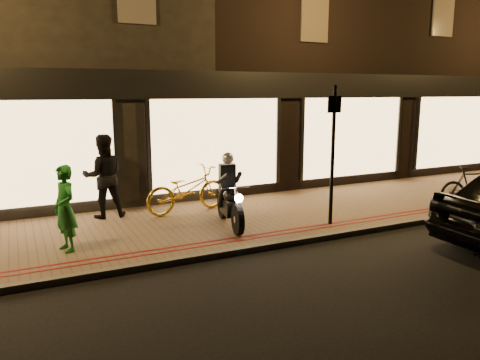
% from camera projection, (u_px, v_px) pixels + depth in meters
% --- Properties ---
extents(ground, '(90.00, 90.00, 0.00)m').
position_uv_depth(ground, '(296.00, 246.00, 9.20)').
color(ground, black).
rests_on(ground, ground).
extents(sidewalk, '(50.00, 4.00, 0.12)m').
position_uv_depth(sidewalk, '(250.00, 218.00, 10.96)').
color(sidewalk, brown).
rests_on(sidewalk, ground).
extents(kerb_stone, '(50.00, 0.14, 0.12)m').
position_uv_depth(kerb_stone, '(295.00, 242.00, 9.24)').
color(kerb_stone, '#59544C').
rests_on(kerb_stone, ground).
extents(red_kerb_lines, '(50.00, 0.26, 0.01)m').
position_uv_depth(red_kerb_lines, '(282.00, 232.00, 9.67)').
color(red_kerb_lines, maroon).
rests_on(red_kerb_lines, sidewalk).
extents(building_row, '(48.00, 10.11, 8.50)m').
position_uv_depth(building_row, '(160.00, 55.00, 16.35)').
color(building_row, black).
rests_on(building_row, ground).
extents(motorcycle, '(0.68, 1.93, 1.59)m').
position_uv_depth(motorcycle, '(229.00, 198.00, 10.05)').
color(motorcycle, black).
rests_on(motorcycle, sidewalk).
extents(sign_post, '(0.35, 0.09, 3.00)m').
position_uv_depth(sign_post, '(333.00, 148.00, 9.98)').
color(sign_post, black).
rests_on(sign_post, sidewalk).
extents(bicycle_gold, '(2.20, 1.08, 1.11)m').
position_uv_depth(bicycle_gold, '(187.00, 190.00, 11.18)').
color(bicycle_gold, gold).
rests_on(bicycle_gold, sidewalk).
extents(bicycle_dark, '(1.73, 1.01, 1.00)m').
position_uv_depth(bicycle_dark, '(472.00, 186.00, 11.86)').
color(bicycle_dark, black).
rests_on(bicycle_dark, sidewalk).
extents(person_green, '(0.55, 0.67, 1.58)m').
position_uv_depth(person_green, '(65.00, 209.00, 8.42)').
color(person_green, '#1F7527').
rests_on(person_green, sidewalk).
extents(person_dark, '(0.97, 0.77, 1.92)m').
position_uv_depth(person_dark, '(103.00, 176.00, 10.68)').
color(person_dark, black).
rests_on(person_dark, sidewalk).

